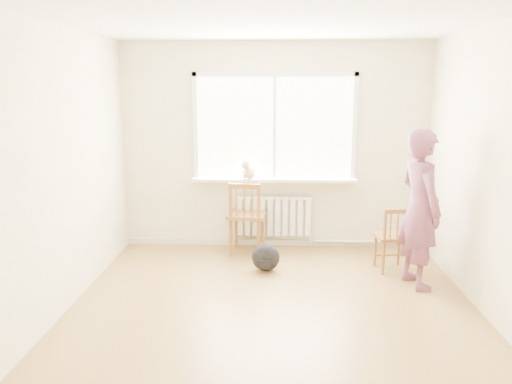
# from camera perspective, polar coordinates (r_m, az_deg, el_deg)

# --- Properties ---
(floor) EXTENTS (4.50, 4.50, 0.00)m
(floor) POSITION_cam_1_polar(r_m,az_deg,el_deg) (4.79, 1.94, -14.39)
(floor) COLOR olive
(floor) RESTS_ON ground
(ceiling) EXTENTS (4.50, 4.50, 0.00)m
(ceiling) POSITION_cam_1_polar(r_m,az_deg,el_deg) (4.33, 2.21, 19.57)
(ceiling) COLOR white
(ceiling) RESTS_ON back_wall
(back_wall) EXTENTS (4.00, 0.01, 2.70)m
(back_wall) POSITION_cam_1_polar(r_m,az_deg,el_deg) (6.59, 2.11, 5.19)
(back_wall) COLOR #F1E9C1
(back_wall) RESTS_ON ground
(window) EXTENTS (2.12, 0.05, 1.42)m
(window) POSITION_cam_1_polar(r_m,az_deg,el_deg) (6.53, 2.13, 7.89)
(window) COLOR white
(window) RESTS_ON back_wall
(windowsill) EXTENTS (2.15, 0.22, 0.04)m
(windowsill) POSITION_cam_1_polar(r_m,az_deg,el_deg) (6.54, 2.08, 1.43)
(windowsill) COLOR white
(windowsill) RESTS_ON back_wall
(radiator) EXTENTS (1.00, 0.12, 0.55)m
(radiator) POSITION_cam_1_polar(r_m,az_deg,el_deg) (6.67, 2.05, -2.69)
(radiator) COLOR white
(radiator) RESTS_ON back_wall
(heating_pipe) EXTENTS (1.40, 0.04, 0.04)m
(heating_pipe) POSITION_cam_1_polar(r_m,az_deg,el_deg) (6.91, 12.50, -5.55)
(heating_pipe) COLOR silver
(heating_pipe) RESTS_ON back_wall
(baseboard) EXTENTS (4.00, 0.03, 0.08)m
(baseboard) POSITION_cam_1_polar(r_m,az_deg,el_deg) (6.85, 2.03, -5.76)
(baseboard) COLOR beige
(baseboard) RESTS_ON ground
(chair_left) EXTENTS (0.52, 0.50, 0.95)m
(chair_left) POSITION_cam_1_polar(r_m,az_deg,el_deg) (6.40, -1.12, -2.96)
(chair_left) COLOR brown
(chair_left) RESTS_ON floor
(chair_right) EXTENTS (0.42, 0.41, 0.77)m
(chair_right) POSITION_cam_1_polar(r_m,az_deg,el_deg) (6.03, 15.44, -5.20)
(chair_right) COLOR brown
(chair_right) RESTS_ON floor
(person) EXTENTS (0.56, 0.71, 1.70)m
(person) POSITION_cam_1_polar(r_m,az_deg,el_deg) (5.57, 18.22, -1.87)
(person) COLOR #CC4470
(person) RESTS_ON floor
(cat) EXTENTS (0.26, 0.41, 0.29)m
(cat) POSITION_cam_1_polar(r_m,az_deg,el_deg) (6.44, -0.81, 2.49)
(cat) COLOR beige
(cat) RESTS_ON windowsill
(backpack) EXTENTS (0.39, 0.35, 0.33)m
(backpack) POSITION_cam_1_polar(r_m,az_deg,el_deg) (5.89, 1.12, -7.49)
(backpack) COLOR black
(backpack) RESTS_ON floor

